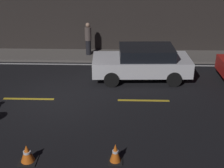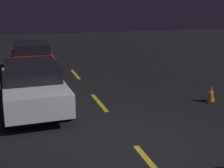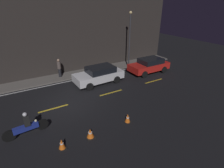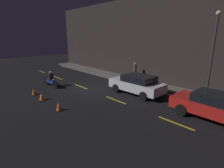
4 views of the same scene
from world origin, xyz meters
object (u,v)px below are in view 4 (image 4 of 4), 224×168
sedan_white (137,84)px  taxi_red (214,105)px  traffic_cone_near (34,91)px  traffic_cone_far (59,106)px  motorcycle (51,80)px  pedestrian (135,71)px  street_lamp (212,54)px  traffic_cone_mid (42,96)px

sedan_white → taxi_red: 5.50m
traffic_cone_near → traffic_cone_far: bearing=1.4°
sedan_white → motorcycle: sedan_white is taller
motorcycle → traffic_cone_near: size_ratio=4.10×
pedestrian → street_lamp: (7.08, -1.11, 2.24)m
traffic_cone_far → street_lamp: size_ratio=0.10×
traffic_cone_near → street_lamp: size_ratio=0.10×
sedan_white → pedestrian: 3.94m
motorcycle → traffic_cone_mid: bearing=-37.8°
taxi_red → traffic_cone_mid: 10.70m
traffic_cone_near → traffic_cone_far: size_ratio=0.97×
sedan_white → street_lamp: 5.33m
traffic_cone_far → street_lamp: (5.47, 7.68, 2.95)m
taxi_red → motorcycle: taxi_red is taller
sedan_white → motorcycle: size_ratio=1.88×
sedan_white → taxi_red: bearing=175.1°
sedan_white → pedestrian: size_ratio=2.53×
traffic_cone_mid → traffic_cone_far: 2.45m
pedestrian → street_lamp: street_lamp is taller
taxi_red → street_lamp: 3.37m
sedan_white → pedestrian: pedestrian is taller
taxi_red → traffic_cone_near: size_ratio=7.26×
traffic_cone_mid → street_lamp: bearing=44.4°
traffic_cone_mid → traffic_cone_far: size_ratio=0.93×
motorcycle → traffic_cone_far: size_ratio=3.96×
traffic_cone_far → pedestrian: size_ratio=0.34×
sedan_white → pedestrian: (-2.69, 2.87, 0.20)m
pedestrian → taxi_red: bearing=-20.9°
sedan_white → traffic_cone_mid: size_ratio=7.95×
traffic_cone_near → pedestrian: (2.35, 8.89, 0.72)m
traffic_cone_mid → traffic_cone_far: bearing=1.7°
sedan_white → traffic_cone_near: size_ratio=7.69×
motorcycle → street_lamp: 12.55m
traffic_cone_near → pedestrian: 9.22m
taxi_red → motorcycle: (-11.88, -3.84, -0.21)m
traffic_cone_far → traffic_cone_near: bearing=-178.6°
motorcycle → pedestrian: (3.70, 6.97, 0.43)m
sedan_white → street_lamp: size_ratio=0.75×
traffic_cone_mid → pedestrian: bearing=84.6°
traffic_cone_far → street_lamp: street_lamp is taller
traffic_cone_near → traffic_cone_far: traffic_cone_far is taller
traffic_cone_near → pedestrian: bearing=75.2°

